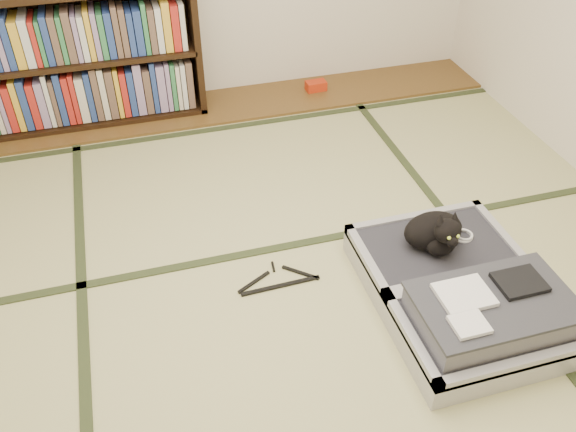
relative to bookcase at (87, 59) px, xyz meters
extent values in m
plane|color=#C8C285|center=(0.84, -2.07, -0.45)|extent=(4.50, 4.50, 0.00)
cube|color=brown|center=(0.84, -0.07, -0.44)|extent=(4.00, 0.50, 0.02)
cube|color=red|center=(1.59, -0.04, -0.40)|extent=(0.15, 0.10, 0.07)
cube|color=#2D381E|center=(-0.16, -2.07, -0.45)|extent=(0.05, 4.50, 0.01)
cube|color=#2D381E|center=(1.84, -2.07, -0.45)|extent=(0.05, 4.50, 0.01)
cube|color=#2D381E|center=(0.84, -1.67, -0.45)|extent=(4.00, 0.05, 0.01)
cube|color=#2D381E|center=(0.84, -0.37, -0.45)|extent=(4.00, 0.05, 0.01)
cube|color=black|center=(0.72, 0.00, 0.02)|extent=(0.04, 0.34, 0.96)
cube|color=black|center=(0.00, 0.00, -0.42)|extent=(1.49, 0.34, 0.04)
cube|color=black|center=(0.00, 0.00, 0.02)|extent=(1.42, 0.34, 0.03)
cube|color=black|center=(0.00, 0.16, 0.02)|extent=(1.49, 0.02, 0.96)
cube|color=gray|center=(0.00, -0.02, -0.20)|extent=(1.34, 0.24, 0.40)
cube|color=gray|center=(0.00, -0.02, 0.21)|extent=(1.34, 0.24, 0.36)
cube|color=#A3A2A7|center=(1.56, -2.54, -0.38)|extent=(0.77, 0.51, 0.13)
cube|color=#2A2A31|center=(1.56, -2.54, -0.35)|extent=(0.69, 0.43, 0.10)
cube|color=#A3A2A7|center=(1.56, -2.77, -0.31)|extent=(0.77, 0.04, 0.05)
cube|color=#A3A2A7|center=(1.56, -2.30, -0.31)|extent=(0.77, 0.04, 0.05)
cube|color=#A3A2A7|center=(1.20, -2.54, -0.31)|extent=(0.04, 0.51, 0.05)
cube|color=#A3A2A7|center=(1.93, -2.54, -0.31)|extent=(0.04, 0.51, 0.05)
cube|color=#A3A2A7|center=(1.56, -2.02, -0.38)|extent=(0.77, 0.51, 0.13)
cube|color=#2A2A31|center=(1.56, -2.02, -0.35)|extent=(0.69, 0.43, 0.10)
cube|color=#A3A2A7|center=(1.56, -2.26, -0.31)|extent=(0.77, 0.04, 0.05)
cube|color=#A3A2A7|center=(1.56, -1.79, -0.31)|extent=(0.77, 0.04, 0.05)
cube|color=#A3A2A7|center=(1.20, -2.02, -0.31)|extent=(0.04, 0.51, 0.05)
cube|color=#A3A2A7|center=(1.93, -2.02, -0.31)|extent=(0.04, 0.51, 0.05)
cylinder|color=black|center=(1.56, -2.28, -0.31)|extent=(0.69, 0.02, 0.02)
cube|color=gray|center=(1.56, -2.54, -0.26)|extent=(0.66, 0.40, 0.13)
cube|color=#33343B|center=(1.56, -2.54, -0.18)|extent=(0.68, 0.42, 0.02)
cube|color=white|center=(1.44, -2.49, -0.16)|extent=(0.23, 0.18, 0.02)
cube|color=black|center=(1.70, -2.49, -0.16)|extent=(0.21, 0.16, 0.02)
cube|color=white|center=(1.38, -2.64, -0.16)|extent=(0.14, 0.12, 0.02)
cube|color=white|center=(1.33, -2.78, -0.38)|extent=(0.06, 0.01, 0.04)
cube|color=white|center=(1.46, -2.78, -0.39)|extent=(0.05, 0.01, 0.04)
cube|color=orange|center=(1.82, -2.78, -0.38)|extent=(0.05, 0.01, 0.04)
cube|color=#197F33|center=(1.75, -2.78, -0.36)|extent=(0.04, 0.01, 0.03)
ellipsoid|color=black|center=(1.54, -2.01, -0.21)|extent=(0.30, 0.20, 0.18)
ellipsoid|color=black|center=(1.54, -2.10, -0.23)|extent=(0.15, 0.11, 0.11)
ellipsoid|color=black|center=(1.54, -2.13, -0.12)|extent=(0.13, 0.12, 0.12)
sphere|color=black|center=(1.54, -2.18, -0.14)|extent=(0.06, 0.06, 0.06)
cone|color=black|center=(1.50, -2.11, -0.06)|extent=(0.05, 0.05, 0.06)
cone|color=black|center=(1.58, -2.11, -0.06)|extent=(0.05, 0.05, 0.06)
sphere|color=#A5BF33|center=(1.52, -2.18, -0.11)|extent=(0.02, 0.02, 0.02)
sphere|color=#A5BF33|center=(1.56, -2.18, -0.11)|extent=(0.02, 0.02, 0.02)
cylinder|color=black|center=(1.64, -1.92, -0.28)|extent=(0.18, 0.11, 0.03)
torus|color=white|center=(1.72, -2.00, -0.30)|extent=(0.11, 0.11, 0.01)
torus|color=white|center=(1.73, -2.01, -0.29)|extent=(0.09, 0.09, 0.01)
cube|color=black|center=(0.78, -1.95, -0.44)|extent=(0.40, 0.03, 0.01)
cube|color=black|center=(0.66, -1.89, -0.44)|extent=(0.18, 0.11, 0.01)
cube|color=black|center=(0.90, -1.89, -0.44)|extent=(0.16, 0.15, 0.01)
cylinder|color=black|center=(0.78, -1.81, -0.44)|extent=(0.02, 0.07, 0.01)
camera|label=1|loc=(0.22, -4.00, 1.71)|focal=38.00mm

